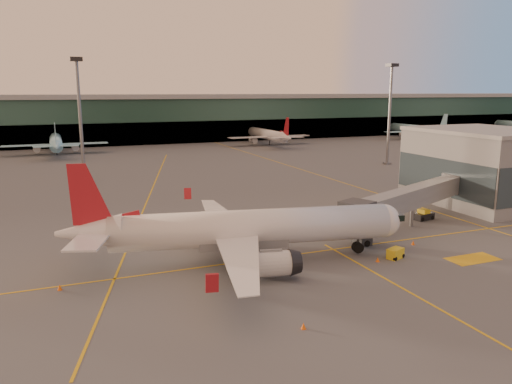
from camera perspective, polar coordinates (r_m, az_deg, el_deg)
name	(u,v)px	position (r m, az deg, el deg)	size (l,w,h in m)	color
ground	(317,268)	(54.99, 6.98, -8.64)	(600.00, 600.00, 0.00)	#4C4F54
taxi_markings	(164,195)	(93.23, -10.42, -0.36)	(100.12, 173.00, 0.01)	gold
terminal	(128,119)	(188.79, -14.43, 8.07)	(400.00, 20.00, 17.60)	#19382D
gate_building	(485,166)	(92.98, 24.66, 2.68)	(18.40, 22.40, 12.60)	slate
mast_west_near	(80,110)	(111.22, -19.50, 8.79)	(2.40, 2.40, 25.60)	slate
mast_east_near	(390,107)	(133.88, 15.07, 9.40)	(2.40, 2.40, 25.60)	slate
distant_aircraft_row	(173,149)	(168.05, -9.49, 4.90)	(350.00, 34.00, 13.00)	#98E1FF
main_airplane	(241,230)	(55.35, -1.73, -4.32)	(38.22, 34.72, 11.61)	silver
jet_bridge	(418,197)	(74.68, 17.99, -0.52)	(30.50, 15.74, 5.78)	slate
catering_truck	(209,225)	(63.25, -5.34, -3.83)	(5.29, 3.05, 3.86)	#B21A19
gpu_cart	(395,254)	(59.65, 15.65, -6.79)	(2.32, 1.86, 1.18)	gold
pushback_tug	(424,215)	(78.47, 18.61, -2.54)	(3.25, 2.07, 1.56)	black
cone_nose	(413,243)	(65.45, 17.52, -5.55)	(0.43, 0.43, 0.55)	#EC5D0C
cone_tail	(60,287)	(52.42, -21.53, -10.10)	(0.46, 0.46, 0.58)	#EC5D0C
cone_wing_right	(304,326)	(41.78, 5.45, -14.99)	(0.42, 0.42, 0.53)	#EC5D0C
cone_wing_left	(189,226)	(70.37, -7.72, -3.90)	(0.50, 0.50, 0.63)	#EC5D0C
cone_fwd	(378,260)	(58.13, 13.74, -7.51)	(0.41, 0.41, 0.53)	#EC5D0C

